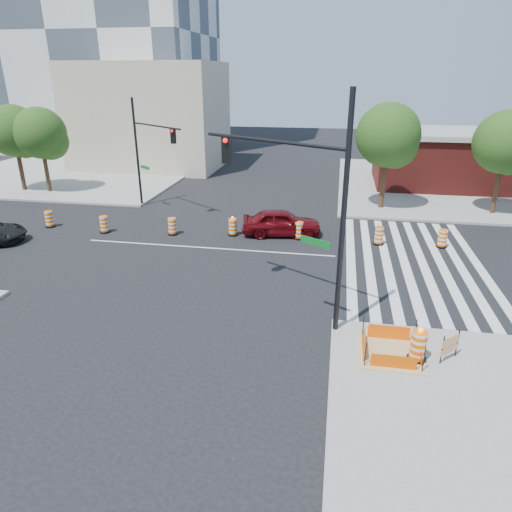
{
  "coord_description": "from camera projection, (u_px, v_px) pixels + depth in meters",
  "views": [
    {
      "loc": [
        6.85,
        -22.73,
        9.04
      ],
      "look_at": [
        3.48,
        -4.12,
        1.4
      ],
      "focal_mm": 32.0,
      "sensor_mm": 36.0,
      "label": 1
    }
  ],
  "objects": [
    {
      "name": "pit_drum",
      "position": [
        418.0,
        347.0,
        14.95
      ],
      "size": [
        0.64,
        0.64,
        1.25
      ],
      "color": "black",
      "rests_on": "ground"
    },
    {
      "name": "crosswalk_east",
      "position": [
        413.0,
        261.0,
        23.44
      ],
      "size": [
        6.75,
        13.5,
        0.01
      ],
      "color": "silver",
      "rests_on": "ground"
    },
    {
      "name": "red_coupe",
      "position": [
        281.0,
        222.0,
        26.96
      ],
      "size": [
        4.86,
        2.57,
        1.58
      ],
      "primitive_type": "imported",
      "rotation": [
        0.0,
        0.0,
        1.73
      ],
      "color": "#57070C",
      "rests_on": "ground"
    },
    {
      "name": "sidewalk_ne",
      "position": [
        471.0,
        186.0,
        38.67
      ],
      "size": [
        22.0,
        22.0,
        0.15
      ],
      "primitive_type": "cube",
      "color": "gray",
      "rests_on": "ground"
    },
    {
      "name": "sidewalk_nw",
      "position": [
        81.0,
        171.0,
        44.62
      ],
      "size": [
        22.0,
        22.0,
        0.15
      ],
      "primitive_type": "cube",
      "color": "gray",
      "rests_on": "ground"
    },
    {
      "name": "signal_pole_se",
      "position": [
        301.0,
        189.0,
        16.2
      ],
      "size": [
        5.64,
        3.34,
        8.49
      ],
      "rotation": [
        0.0,
        0.0,
        2.62
      ],
      "color": "black",
      "rests_on": "ground"
    },
    {
      "name": "ground",
      "position": [
        208.0,
        248.0,
        25.25
      ],
      "size": [
        120.0,
        120.0,
        0.0
      ],
      "primitive_type": "plane",
      "color": "black",
      "rests_on": "ground"
    },
    {
      "name": "lane_centerline",
      "position": [
        208.0,
        248.0,
        25.25
      ],
      "size": [
        14.0,
        0.12,
        0.01
      ],
      "primitive_type": "cube",
      "color": "silver",
      "rests_on": "ground"
    },
    {
      "name": "median_drum_0",
      "position": [
        49.0,
        220.0,
        28.5
      ],
      "size": [
        0.6,
        0.6,
        1.02
      ],
      "color": "black",
      "rests_on": "ground"
    },
    {
      "name": "median_drum_6",
      "position": [
        442.0,
        239.0,
        25.17
      ],
      "size": [
        0.6,
        0.6,
        1.02
      ],
      "color": "black",
      "rests_on": "ground"
    },
    {
      "name": "signal_pole_nw",
      "position": [
        148.0,
        145.0,
        30.61
      ],
      "size": [
        4.55,
        3.39,
        7.34
      ],
      "rotation": [
        0.0,
        0.0,
        -0.63
      ],
      "color": "black",
      "rests_on": "ground"
    },
    {
      "name": "tree_north_a",
      "position": [
        15.0,
        134.0,
        35.58
      ],
      "size": [
        4.0,
        4.0,
        6.8
      ],
      "color": "#382314",
      "rests_on": "ground"
    },
    {
      "name": "median_drum_4",
      "position": [
        299.0,
        231.0,
        26.45
      ],
      "size": [
        0.6,
        0.6,
        1.02
      ],
      "color": "black",
      "rests_on": "ground"
    },
    {
      "name": "excavation_pit",
      "position": [
        390.0,
        352.0,
        15.47
      ],
      "size": [
        2.2,
        2.2,
        0.9
      ],
      "color": "tan",
      "rests_on": "ground"
    },
    {
      "name": "tree_north_b",
      "position": [
        41.0,
        136.0,
        35.16
      ],
      "size": [
        3.91,
        3.91,
        6.65
      ],
      "color": "#382314",
      "rests_on": "ground"
    },
    {
      "name": "median_drum_2",
      "position": [
        172.0,
        227.0,
        27.16
      ],
      "size": [
        0.6,
        0.6,
        1.02
      ],
      "color": "black",
      "rests_on": "ground"
    },
    {
      "name": "median_drum_3",
      "position": [
        233.0,
        227.0,
        27.02
      ],
      "size": [
        0.6,
        0.6,
        1.18
      ],
      "color": "black",
      "rests_on": "ground"
    },
    {
      "name": "brick_storefront",
      "position": [
        475.0,
        159.0,
        37.83
      ],
      "size": [
        16.5,
        8.5,
        4.6
      ],
      "color": "maroon",
      "rests_on": "ground"
    },
    {
      "name": "median_drum_1",
      "position": [
        104.0,
        225.0,
        27.49
      ],
      "size": [
        0.6,
        0.6,
        1.02
      ],
      "color": "black",
      "rests_on": "ground"
    },
    {
      "name": "beige_midrise",
      "position": [
        150.0,
        116.0,
        45.44
      ],
      "size": [
        14.0,
        10.0,
        10.0
      ],
      "primitive_type": "cube",
      "color": "#C3B595",
      "rests_on": "ground"
    },
    {
      "name": "barricade",
      "position": [
        450.0,
        345.0,
        14.96
      ],
      "size": [
        0.68,
        0.63,
        1.04
      ],
      "rotation": [
        0.0,
        0.0,
        0.74
      ],
      "color": "#FB6105",
      "rests_on": "ground"
    },
    {
      "name": "tree_north_d",
      "position": [
        506.0,
        146.0,
        29.43
      ],
      "size": [
        4.05,
        4.05,
        6.88
      ],
      "color": "#382314",
      "rests_on": "ground"
    },
    {
      "name": "median_drum_5",
      "position": [
        379.0,
        236.0,
        25.59
      ],
      "size": [
        0.6,
        0.6,
        1.02
      ],
      "color": "black",
      "rests_on": "ground"
    },
    {
      "name": "tree_north_c",
      "position": [
        388.0,
        139.0,
        30.64
      ],
      "size": [
        4.27,
        4.27,
        7.26
      ],
      "color": "#382314",
      "rests_on": "ground"
    }
  ]
}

